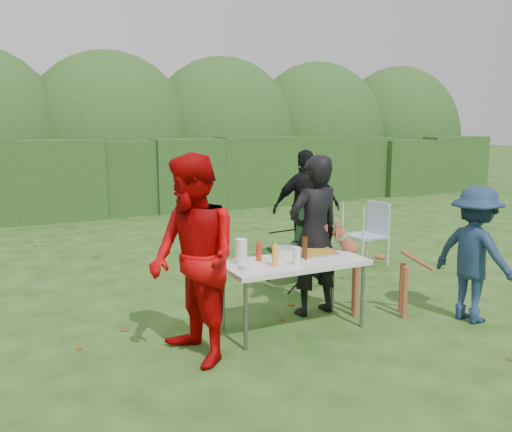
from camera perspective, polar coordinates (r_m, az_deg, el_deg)
name	(u,v)px	position (r m, az deg, el deg)	size (l,w,h in m)	color
ground	(289,319)	(6.11, 3.48, -10.79)	(80.00, 80.00, 0.00)	#1E4211
hedge_row	(125,177)	(13.34, -13.62, 4.00)	(22.00, 1.40, 1.70)	#23471C
shrub_backdrop	(110,143)	(14.85, -15.08, 7.42)	(20.00, 2.60, 3.20)	#3D6628
folding_table	(294,266)	(5.65, 3.99, -5.23)	(1.50, 0.70, 0.74)	silver
person_cook	(314,236)	(6.08, 6.15, -2.08)	(0.66, 0.43, 1.80)	black
person_red_jacket	(193,260)	(4.85, -6.60, -4.61)	(0.92, 0.72, 1.90)	#B50405
person_black_puffy	(306,208)	(8.14, 5.33, 0.81)	(1.03, 0.43, 1.75)	black
child	(475,254)	(6.33, 22.04, -3.78)	(0.96, 0.55, 1.48)	#182D4C
dog	(380,271)	(6.25, 12.92, -5.67)	(1.07, 0.43, 1.01)	#994B2F
camping_chair	(297,245)	(7.23, 4.34, -3.04)	(0.68, 0.68, 1.08)	#123516
lawn_chair	(365,233)	(8.44, 11.44, -1.77)	(0.57, 0.57, 0.96)	#3C6CB4
food_tray	(314,254)	(5.90, 6.12, -3.98)	(0.45, 0.30, 0.02)	#B7B7BA
focaccia_bread	(314,251)	(5.89, 6.12, -3.71)	(0.40, 0.26, 0.04)	#AC7D27
mustard_bottle	(275,256)	(5.40, 2.02, -4.24)	(0.06, 0.06, 0.20)	yellow
ketchup_bottle	(259,255)	(5.41, 0.29, -4.09)	(0.06, 0.06, 0.22)	#B83218
beer_bottle	(305,248)	(5.67, 5.16, -3.39)	(0.06, 0.06, 0.24)	#47230F
paper_towel_roll	(241,252)	(5.45, -1.57, -3.77)	(0.12, 0.12, 0.26)	white
cup_stack	(297,256)	(5.46, 4.29, -4.21)	(0.08, 0.08, 0.18)	white
pasta_bowl	(285,252)	(5.79, 3.08, -3.79)	(0.26, 0.26, 0.10)	silver
plate_stack	(251,266)	(5.32, -0.57, -5.30)	(0.24, 0.24, 0.05)	white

